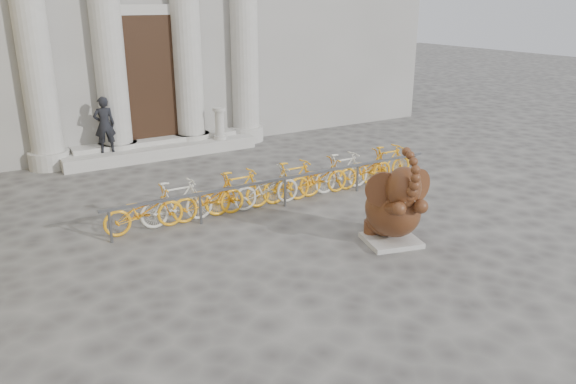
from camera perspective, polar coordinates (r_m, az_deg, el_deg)
ground at (r=10.11m, az=4.89°, el=-8.54°), size 80.00×80.00×0.00m
entrance_steps at (r=18.01m, az=-12.79°, el=4.18°), size 6.00×1.20×0.36m
elephant_statue at (r=11.26m, az=10.71°, el=-1.65°), size 1.35×1.63×2.07m
bike_rack at (r=13.35m, az=-0.91°, el=0.87°), size 8.54×0.53×1.00m
pedestrian at (r=17.30m, az=-18.15°, el=6.52°), size 0.63×0.45×1.65m
balustrade_post at (r=18.25m, az=-6.96°, el=6.80°), size 0.42×0.42×1.02m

